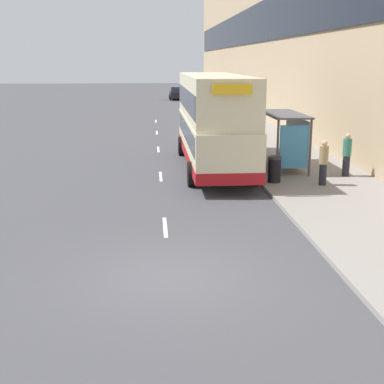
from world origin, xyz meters
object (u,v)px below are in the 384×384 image
(bus_shelter, at_px, (289,131))
(pedestrian_at_shelter, at_px, (347,154))
(litter_bin, at_px, (274,169))
(double_decker_bus_near, at_px, (214,120))
(pedestrian_1, at_px, (323,162))
(car_0, at_px, (177,93))

(bus_shelter, xyz_separation_m, pedestrian_at_shelter, (2.08, -1.79, -0.80))
(pedestrian_at_shelter, height_order, litter_bin, pedestrian_at_shelter)
(bus_shelter, relative_size, double_decker_bus_near, 0.37)
(pedestrian_1, distance_m, litter_bin, 1.94)
(bus_shelter, xyz_separation_m, pedestrian_1, (0.57, -3.35, -0.83))
(pedestrian_at_shelter, bearing_deg, litter_bin, -164.43)
(bus_shelter, bearing_deg, double_decker_bus_near, 165.10)
(pedestrian_at_shelter, xyz_separation_m, litter_bin, (-3.30, -0.92, -0.41))
(car_0, distance_m, pedestrian_at_shelter, 48.31)
(pedestrian_at_shelter, bearing_deg, bus_shelter, 139.29)
(pedestrian_at_shelter, distance_m, pedestrian_1, 2.18)
(pedestrian_at_shelter, bearing_deg, pedestrian_1, -133.88)
(car_0, height_order, pedestrian_1, pedestrian_1)
(bus_shelter, relative_size, pedestrian_at_shelter, 2.30)
(bus_shelter, bearing_deg, car_0, 93.51)
(car_0, bearing_deg, bus_shelter, -86.49)
(double_decker_bus_near, xyz_separation_m, litter_bin, (2.08, -3.58, -1.62))
(bus_shelter, height_order, car_0, bus_shelter)
(pedestrian_at_shelter, height_order, pedestrian_1, pedestrian_at_shelter)
(double_decker_bus_near, relative_size, pedestrian_1, 6.34)
(car_0, relative_size, pedestrian_at_shelter, 2.50)
(car_0, height_order, litter_bin, car_0)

